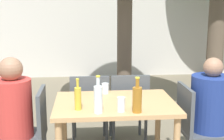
% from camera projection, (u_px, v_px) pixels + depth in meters
% --- Properties ---
extents(cafe_building_wall, '(10.00, 0.08, 2.80)m').
position_uv_depth(cafe_building_wall, '(95.00, 17.00, 7.21)').
color(cafe_building_wall, beige).
rests_on(cafe_building_wall, ground_plane).
extents(dining_table_front, '(1.15, 0.81, 0.75)m').
position_uv_depth(dining_table_front, '(115.00, 112.00, 3.01)').
color(dining_table_front, tan).
rests_on(dining_table_front, ground_plane).
extents(patio_chair_0, '(0.44, 0.44, 0.88)m').
position_uv_depth(patio_chair_0, '(31.00, 130.00, 2.96)').
color(patio_chair_0, '#474C51').
rests_on(patio_chair_0, ground_plane).
extents(patio_chair_1, '(0.44, 0.44, 0.88)m').
position_uv_depth(patio_chair_1, '(195.00, 124.00, 3.11)').
color(patio_chair_1, '#474C51').
rests_on(patio_chair_1, ground_plane).
extents(patio_chair_2, '(0.44, 0.44, 0.88)m').
position_uv_depth(patio_chair_2, '(90.00, 107.00, 3.64)').
color(patio_chair_2, '#474C51').
rests_on(patio_chair_2, ground_plane).
extents(patio_chair_3, '(0.44, 0.44, 0.88)m').
position_uv_depth(patio_chair_3, '(129.00, 106.00, 3.68)').
color(patio_chair_3, '#474C51').
rests_on(patio_chair_3, ground_plane).
extents(person_seated_0, '(0.58, 0.35, 1.20)m').
position_uv_depth(person_seated_0, '(6.00, 126.00, 2.94)').
color(person_seated_0, '#383842').
rests_on(person_seated_0, ground_plane).
extents(person_seated_1, '(0.60, 0.40, 1.16)m').
position_uv_depth(person_seated_1, '(217.00, 120.00, 3.12)').
color(person_seated_1, '#383842').
rests_on(person_seated_1, ground_plane).
extents(amber_bottle_0, '(0.08, 0.08, 0.31)m').
position_uv_depth(amber_bottle_0, '(137.00, 99.00, 2.67)').
color(amber_bottle_0, '#9E661E').
rests_on(amber_bottle_0, dining_table_front).
extents(oil_cruet_1, '(0.06, 0.06, 0.28)m').
position_uv_depth(oil_cruet_1, '(78.00, 98.00, 2.74)').
color(oil_cruet_1, gold).
rests_on(oil_cruet_1, dining_table_front).
extents(water_bottle_2, '(0.08, 0.08, 0.33)m').
position_uv_depth(water_bottle_2, '(98.00, 99.00, 2.65)').
color(water_bottle_2, silver).
rests_on(water_bottle_2, dining_table_front).
extents(drinking_glass_0, '(0.07, 0.07, 0.11)m').
position_uv_depth(drinking_glass_0, '(105.00, 88.00, 3.26)').
color(drinking_glass_0, white).
rests_on(drinking_glass_0, dining_table_front).
extents(drinking_glass_1, '(0.07, 0.07, 0.13)m').
position_uv_depth(drinking_glass_1, '(121.00, 104.00, 2.70)').
color(drinking_glass_1, white).
rests_on(drinking_glass_1, dining_table_front).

